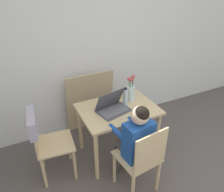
{
  "coord_description": "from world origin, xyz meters",
  "views": [
    {
      "loc": [
        -1.22,
        -0.54,
        2.11
      ],
      "look_at": [
        -0.26,
        1.44,
        0.88
      ],
      "focal_mm": 35.0,
      "sensor_mm": 36.0,
      "label": 1
    }
  ],
  "objects_px": {
    "water_bottle": "(126,97)",
    "laptop": "(112,106)",
    "chair_spare": "(42,135)",
    "flower_vase": "(131,91)",
    "person_seated": "(135,137)",
    "chair_occupied": "(141,159)"
  },
  "relations": [
    {
      "from": "chair_occupied",
      "to": "laptop",
      "type": "bearing_deg",
      "value": -94.37
    },
    {
      "from": "water_bottle",
      "to": "chair_occupied",
      "type": "bearing_deg",
      "value": -104.62
    },
    {
      "from": "person_seated",
      "to": "water_bottle",
      "type": "bearing_deg",
      "value": -115.38
    },
    {
      "from": "chair_occupied",
      "to": "laptop",
      "type": "distance_m",
      "value": 0.69
    },
    {
      "from": "chair_spare",
      "to": "flower_vase",
      "type": "xyz_separation_m",
      "value": [
        1.14,
        0.09,
        0.23
      ]
    },
    {
      "from": "chair_occupied",
      "to": "flower_vase",
      "type": "relative_size",
      "value": 2.48
    },
    {
      "from": "water_bottle",
      "to": "person_seated",
      "type": "bearing_deg",
      "value": -108.85
    },
    {
      "from": "person_seated",
      "to": "flower_vase",
      "type": "relative_size",
      "value": 3.03
    },
    {
      "from": "person_seated",
      "to": "water_bottle",
      "type": "distance_m",
      "value": 0.59
    },
    {
      "from": "person_seated",
      "to": "water_bottle",
      "type": "height_order",
      "value": "person_seated"
    },
    {
      "from": "flower_vase",
      "to": "water_bottle",
      "type": "bearing_deg",
      "value": -144.68
    },
    {
      "from": "chair_spare",
      "to": "flower_vase",
      "type": "relative_size",
      "value": 2.51
    },
    {
      "from": "laptop",
      "to": "water_bottle",
      "type": "height_order",
      "value": "laptop"
    },
    {
      "from": "person_seated",
      "to": "laptop",
      "type": "height_order",
      "value": "person_seated"
    },
    {
      "from": "flower_vase",
      "to": "water_bottle",
      "type": "distance_m",
      "value": 0.15
    },
    {
      "from": "chair_spare",
      "to": "flower_vase",
      "type": "bearing_deg",
      "value": -79.73
    },
    {
      "from": "water_bottle",
      "to": "laptop",
      "type": "bearing_deg",
      "value": -170.74
    },
    {
      "from": "chair_occupied",
      "to": "chair_spare",
      "type": "distance_m",
      "value": 1.08
    },
    {
      "from": "chair_occupied",
      "to": "person_seated",
      "type": "bearing_deg",
      "value": -90.0
    },
    {
      "from": "laptop",
      "to": "chair_spare",
      "type": "bearing_deg",
      "value": 165.33
    },
    {
      "from": "laptop",
      "to": "water_bottle",
      "type": "bearing_deg",
      "value": -3.74
    },
    {
      "from": "chair_spare",
      "to": "laptop",
      "type": "xyz_separation_m",
      "value": [
        0.83,
        -0.02,
        0.16
      ]
    }
  ]
}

